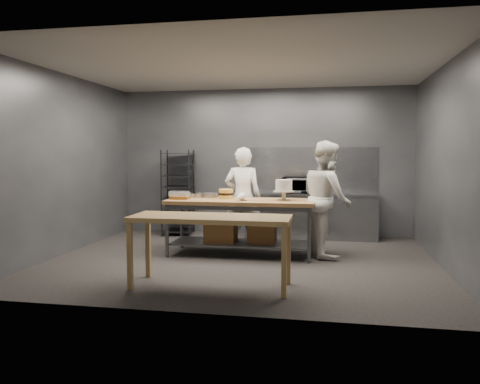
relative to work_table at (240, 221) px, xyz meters
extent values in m
plane|color=black|center=(0.10, -0.39, -0.57)|extent=(6.00, 6.00, 0.00)
cube|color=#4C4F54|center=(0.10, 2.11, 0.93)|extent=(6.00, 0.04, 3.00)
cube|color=olive|center=(0.02, 0.00, 0.32)|extent=(2.40, 0.90, 0.06)
cube|color=#47494C|center=(0.02, 0.00, -0.37)|extent=(2.25, 0.75, 0.03)
cylinder|color=#47494C|center=(-1.12, -0.39, -0.14)|extent=(0.06, 0.06, 0.86)
cylinder|color=#47494C|center=(-1.12, 0.39, -0.14)|extent=(0.06, 0.06, 0.86)
cylinder|color=#47494C|center=(1.16, -0.39, -0.14)|extent=(0.06, 0.06, 0.86)
cylinder|color=#47494C|center=(1.16, 0.39, -0.14)|extent=(0.06, 0.06, 0.86)
cube|color=brown|center=(-0.31, -0.05, -0.18)|extent=(0.50, 0.40, 0.35)
cube|color=brown|center=(0.37, 0.06, -0.21)|extent=(0.45, 0.38, 0.30)
cube|color=olive|center=(-0.02, -1.90, 0.30)|extent=(2.00, 0.70, 0.06)
cube|color=olive|center=(-0.97, -2.20, -0.15)|extent=(0.06, 0.06, 0.84)
cube|color=olive|center=(-0.97, -1.60, -0.15)|extent=(0.06, 0.06, 0.84)
cube|color=olive|center=(0.93, -2.20, -0.15)|extent=(0.06, 0.06, 0.84)
cube|color=olive|center=(0.93, -1.60, -0.15)|extent=(0.06, 0.06, 0.84)
cube|color=slate|center=(1.10, 1.79, 0.31)|extent=(2.60, 0.60, 0.04)
cube|color=slate|center=(1.10, 1.79, -0.14)|extent=(2.56, 0.56, 0.86)
cube|color=slate|center=(1.10, 2.09, 0.78)|extent=(2.60, 0.02, 0.90)
cube|color=black|center=(-1.62, 1.71, 0.30)|extent=(0.68, 0.72, 1.75)
cube|color=silver|center=(-1.62, 1.71, -0.03)|extent=(0.41, 0.29, 0.45)
imported|color=white|center=(-0.06, 0.64, 0.32)|extent=(0.67, 0.46, 1.79)
imported|color=silver|center=(1.41, 0.20, 0.37)|extent=(0.94, 1.08, 1.89)
imported|color=black|center=(0.80, 1.79, 0.48)|extent=(0.54, 0.37, 0.30)
cylinder|color=#BBAF95|center=(0.73, 0.00, 0.36)|extent=(0.20, 0.20, 0.02)
cylinder|color=#BBAF95|center=(0.73, 0.00, 0.43)|extent=(0.06, 0.06, 0.12)
cylinder|color=#BBAF95|center=(0.73, 0.00, 0.50)|extent=(0.34, 0.34, 0.02)
cylinder|color=silver|center=(0.73, 0.00, 0.59)|extent=(0.27, 0.27, 0.18)
cylinder|color=#E9C54A|center=(-0.26, 0.12, 0.38)|extent=(0.24, 0.24, 0.06)
cylinder|color=black|center=(-0.26, 0.12, 0.43)|extent=(0.24, 0.24, 0.04)
cylinder|color=#E9C54A|center=(-0.26, 0.12, 0.48)|extent=(0.24, 0.24, 0.06)
cylinder|color=gray|center=(-0.80, 0.25, 0.39)|extent=(0.25, 0.25, 0.07)
cylinder|color=gray|center=(-0.57, 0.28, 0.39)|extent=(0.27, 0.27, 0.07)
cylinder|color=gray|center=(-0.90, 0.22, 0.39)|extent=(0.25, 0.25, 0.07)
cone|color=silver|center=(0.04, -0.21, 0.41)|extent=(0.15, 0.39, 0.12)
cube|color=slate|center=(0.28, -0.16, 0.35)|extent=(0.28, 0.02, 0.00)
cube|color=black|center=(0.10, -0.16, 0.36)|extent=(0.09, 0.02, 0.02)
cube|color=#914F1D|center=(-0.99, -0.12, 0.37)|extent=(0.30, 0.20, 0.05)
cube|color=silver|center=(-0.99, -0.12, 0.43)|extent=(0.31, 0.21, 0.06)
cube|color=#914F1D|center=(-1.08, 0.14, 0.37)|extent=(0.30, 0.20, 0.05)
cube|color=silver|center=(-1.08, 0.14, 0.43)|extent=(0.31, 0.21, 0.06)
camera|label=1|loc=(1.41, -7.52, 1.11)|focal=35.00mm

